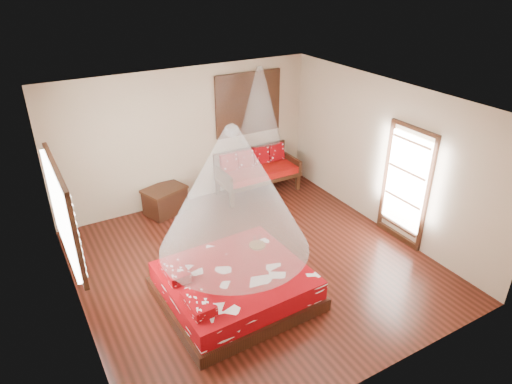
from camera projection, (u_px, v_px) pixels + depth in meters
The scene contains 10 objects.
room at pixel (254, 191), 7.10m from camera, with size 5.54×5.54×2.84m.
bed at pixel (234, 286), 6.83m from camera, with size 2.18×1.98×0.64m.
daybed at pixel (256, 169), 9.96m from camera, with size 1.77×0.79×0.94m.
storage_chest at pixel (165, 200), 9.20m from camera, with size 0.94×0.80×0.55m.
shutter_panel at pixel (248, 104), 9.59m from camera, with size 1.52×0.06×1.32m.
window_left at pixel (65, 212), 5.91m from camera, with size 0.10×1.74×1.34m.
glazed_door at pixel (405, 186), 7.99m from camera, with size 0.08×1.02×2.16m.
wine_tray at pixel (257, 243), 7.31m from camera, with size 0.26×0.26×0.21m.
mosquito_net_main at pixel (233, 191), 6.11m from camera, with size 2.13×2.13×1.80m, color white.
mosquito_net_daybed at pixel (260, 105), 9.19m from camera, with size 0.88×0.88×1.50m, color white.
Camera 1 is at (-3.13, -5.49, 4.63)m, focal length 32.00 mm.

